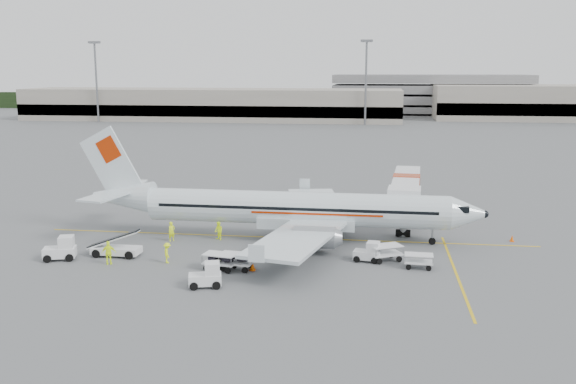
{
  "coord_description": "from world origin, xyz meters",
  "views": [
    {
      "loc": [
        7.78,
        -55.11,
        14.95
      ],
      "look_at": [
        0.0,
        2.0,
        3.8
      ],
      "focal_mm": 40.0,
      "sensor_mm": 36.0,
      "label": 1
    }
  ],
  "objects_px": {
    "aircraft": "(297,186)",
    "belt_loader": "(116,239)",
    "jet_bridge": "(406,198)",
    "tug_fore": "(367,251)",
    "tug_mid": "(205,275)",
    "tug_aft": "(59,248)"
  },
  "relations": [
    {
      "from": "aircraft",
      "to": "tug_aft",
      "type": "distance_m",
      "value": 20.25
    },
    {
      "from": "jet_bridge",
      "to": "belt_loader",
      "type": "xyz_separation_m",
      "value": [
        -23.71,
        -15.63,
        -0.91
      ]
    },
    {
      "from": "tug_aft",
      "to": "tug_mid",
      "type": "bearing_deg",
      "value": -37.04
    },
    {
      "from": "tug_fore",
      "to": "tug_mid",
      "type": "relative_size",
      "value": 0.91
    },
    {
      "from": "aircraft",
      "to": "belt_loader",
      "type": "xyz_separation_m",
      "value": [
        -13.83,
        -7.08,
        -3.42
      ]
    },
    {
      "from": "jet_bridge",
      "to": "aircraft",
      "type": "bearing_deg",
      "value": -134.93
    },
    {
      "from": "aircraft",
      "to": "tug_mid",
      "type": "relative_size",
      "value": 15.49
    },
    {
      "from": "jet_bridge",
      "to": "belt_loader",
      "type": "height_order",
      "value": "jet_bridge"
    },
    {
      "from": "aircraft",
      "to": "tug_fore",
      "type": "bearing_deg",
      "value": -41.78
    },
    {
      "from": "aircraft",
      "to": "tug_fore",
      "type": "height_order",
      "value": "aircraft"
    },
    {
      "from": "jet_bridge",
      "to": "tug_aft",
      "type": "height_order",
      "value": "jet_bridge"
    },
    {
      "from": "tug_fore",
      "to": "tug_mid",
      "type": "bearing_deg",
      "value": -135.58
    },
    {
      "from": "aircraft",
      "to": "belt_loader",
      "type": "bearing_deg",
      "value": -152.14
    },
    {
      "from": "belt_loader",
      "to": "tug_fore",
      "type": "bearing_deg",
      "value": 4.97
    },
    {
      "from": "aircraft",
      "to": "tug_fore",
      "type": "distance_m",
      "value": 9.43
    },
    {
      "from": "jet_bridge",
      "to": "tug_mid",
      "type": "relative_size",
      "value": 7.76
    },
    {
      "from": "belt_loader",
      "to": "aircraft",
      "type": "bearing_deg",
      "value": 28.35
    },
    {
      "from": "aircraft",
      "to": "tug_aft",
      "type": "bearing_deg",
      "value": -153.37
    },
    {
      "from": "tug_aft",
      "to": "belt_loader",
      "type": "bearing_deg",
      "value": 4.26
    },
    {
      "from": "jet_bridge",
      "to": "belt_loader",
      "type": "relative_size",
      "value": 3.41
    },
    {
      "from": "aircraft",
      "to": "tug_aft",
      "type": "relative_size",
      "value": 14.28
    },
    {
      "from": "aircraft",
      "to": "jet_bridge",
      "type": "xyz_separation_m",
      "value": [
        9.87,
        8.55,
        -2.52
      ]
    }
  ]
}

